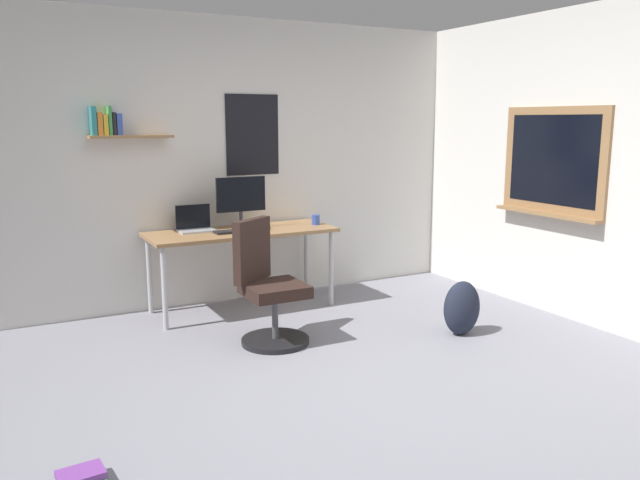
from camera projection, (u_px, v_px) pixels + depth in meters
name	position (u px, v px, depth m)	size (l,w,h in m)	color
ground_plane	(358.00, 393.00, 3.98)	(5.20, 5.20, 0.00)	gray
wall_back	(221.00, 162.00, 5.87)	(5.00, 0.30, 2.60)	silver
wall_right	(630.00, 171.00, 4.89)	(0.22, 5.00, 2.60)	silver
desk	(242.00, 238.00, 5.66)	(1.66, 0.63, 0.72)	#997047
office_chair	(268.00, 291.00, 4.84)	(0.56, 0.57, 0.95)	black
laptop	(195.00, 225.00, 5.59)	(0.31, 0.21, 0.23)	#ADAFB5
monitor_primary	(241.00, 199.00, 5.70)	(0.46, 0.17, 0.46)	#38383D
keyboard	(236.00, 231.00, 5.54)	(0.37, 0.13, 0.02)	black
computer_mouse	(265.00, 228.00, 5.66)	(0.10, 0.06, 0.03)	#262628
coffee_mug	(316.00, 220.00, 5.95)	(0.08, 0.08, 0.09)	#334CA5
backpack	(462.00, 308.00, 5.04)	(0.32, 0.22, 0.44)	#1E2333
book_stack_on_floor	(81.00, 478.00, 2.99)	(0.22, 0.17, 0.07)	#3D934C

